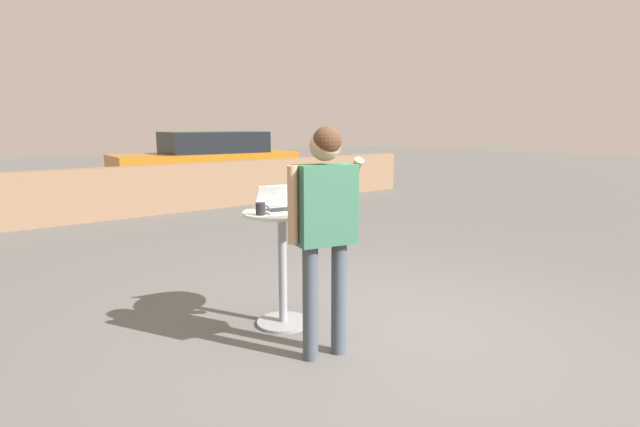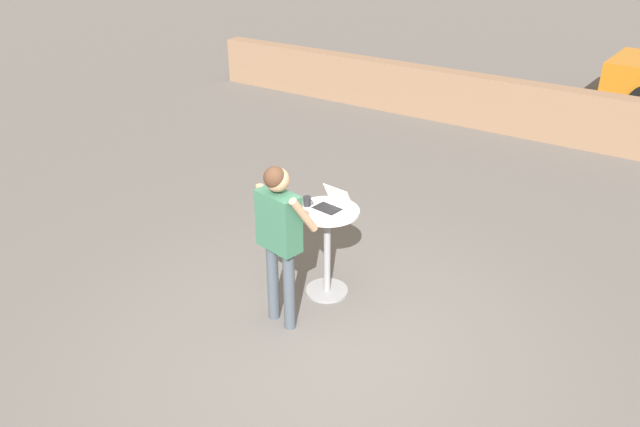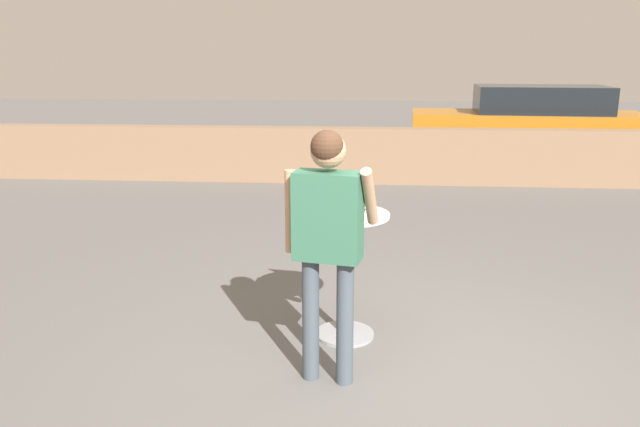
{
  "view_description": "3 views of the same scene",
  "coord_description": "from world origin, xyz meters",
  "px_view_note": "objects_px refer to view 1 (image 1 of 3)",
  "views": [
    {
      "loc": [
        -2.65,
        -2.53,
        1.66
      ],
      "look_at": [
        -0.28,
        0.54,
        0.96
      ],
      "focal_mm": 28.0,
      "sensor_mm": 36.0,
      "label": 1
    },
    {
      "loc": [
        2.45,
        -3.76,
        3.73
      ],
      "look_at": [
        -0.34,
        0.47,
        1.1
      ],
      "focal_mm": 35.0,
      "sensor_mm": 36.0,
      "label": 2
    },
    {
      "loc": [
        -0.31,
        -3.56,
        2.08
      ],
      "look_at": [
        -0.63,
        0.47,
        1.03
      ],
      "focal_mm": 35.0,
      "sensor_mm": 36.0,
      "label": 3
    }
  ],
  "objects_px": {
    "parked_car_near_street": "(209,160)",
    "standing_person": "(325,214)",
    "laptop": "(279,205)",
    "coffee_mug": "(261,209)",
    "cafe_table": "(282,254)"
  },
  "relations": [
    {
      "from": "standing_person",
      "to": "parked_car_near_street",
      "type": "distance_m",
      "value": 9.77
    },
    {
      "from": "laptop",
      "to": "parked_car_near_street",
      "type": "xyz_separation_m",
      "value": [
        3.35,
        8.42,
        -0.25
      ]
    },
    {
      "from": "coffee_mug",
      "to": "parked_car_near_street",
      "type": "xyz_separation_m",
      "value": [
        3.57,
        8.5,
        -0.26
      ]
    },
    {
      "from": "parked_car_near_street",
      "to": "laptop",
      "type": "bearing_deg",
      "value": -111.67
    },
    {
      "from": "laptop",
      "to": "standing_person",
      "type": "bearing_deg",
      "value": -97.44
    },
    {
      "from": "laptop",
      "to": "standing_person",
      "type": "relative_size",
      "value": 0.22
    },
    {
      "from": "standing_person",
      "to": "parked_car_near_street",
      "type": "bearing_deg",
      "value": 69.38
    },
    {
      "from": "parked_car_near_street",
      "to": "standing_person",
      "type": "bearing_deg",
      "value": -110.62
    },
    {
      "from": "cafe_table",
      "to": "parked_car_near_street",
      "type": "xyz_separation_m",
      "value": [
        3.35,
        8.47,
        0.15
      ]
    },
    {
      "from": "standing_person",
      "to": "laptop",
      "type": "bearing_deg",
      "value": 82.56
    },
    {
      "from": "coffee_mug",
      "to": "parked_car_near_street",
      "type": "distance_m",
      "value": 9.23
    },
    {
      "from": "cafe_table",
      "to": "laptop",
      "type": "xyz_separation_m",
      "value": [
        0.01,
        0.05,
        0.4
      ]
    },
    {
      "from": "laptop",
      "to": "coffee_mug",
      "type": "height_order",
      "value": "laptop"
    },
    {
      "from": "laptop",
      "to": "cafe_table",
      "type": "bearing_deg",
      "value": -98.41
    },
    {
      "from": "cafe_table",
      "to": "standing_person",
      "type": "relative_size",
      "value": 0.58
    }
  ]
}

